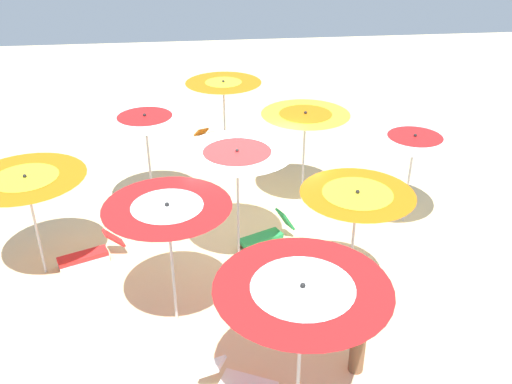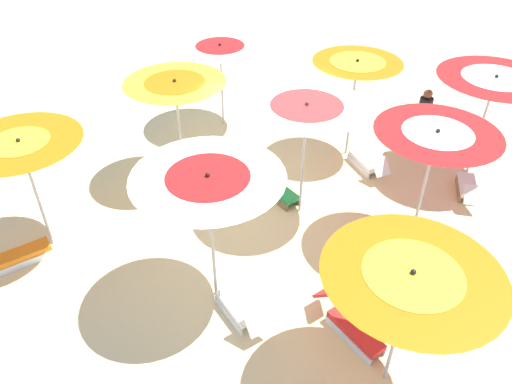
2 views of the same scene
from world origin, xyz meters
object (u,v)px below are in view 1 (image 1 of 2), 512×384
object	(u,v)px
beach_umbrella_0	(27,185)
lounger_5	(309,303)
beach_umbrella_7	(305,121)
beach_umbrella_3	(145,123)
beach_umbrella_5	(357,202)
beach_umbrella_2	(302,298)
lounger_1	(209,145)
beach_umbrella_1	(168,215)
beachgoer_0	(360,329)
lounger_4	(243,383)
lounger_3	(266,236)
beach_umbrella_8	(414,144)
lounger_0	(128,213)
beach_umbrella_6	(224,88)
beach_umbrella_4	(237,160)
lounger_2	(88,255)

from	to	relation	value
beach_umbrella_0	lounger_5	bearing A→B (deg)	-109.82
beach_umbrella_7	lounger_5	world-z (taller)	beach_umbrella_7
beach_umbrella_3	beach_umbrella_7	distance (m)	3.58
beach_umbrella_5	lounger_5	size ratio (longest dim) A/B	1.86
beach_umbrella_2	lounger_1	size ratio (longest dim) A/B	1.68
beach_umbrella_1	beachgoer_0	bearing A→B (deg)	-118.32
beach_umbrella_3	lounger_4	world-z (taller)	beach_umbrella_3
lounger_5	lounger_3	bearing A→B (deg)	92.83
beach_umbrella_8	beachgoer_0	world-z (taller)	beach_umbrella_8
beach_umbrella_2	lounger_5	distance (m)	2.95
beach_umbrella_8	beach_umbrella_2	bearing A→B (deg)	145.64
beach_umbrella_1	lounger_5	world-z (taller)	beach_umbrella_1
beach_umbrella_8	lounger_1	world-z (taller)	beach_umbrella_8
beach_umbrella_8	lounger_0	bearing A→B (deg)	83.06
beach_umbrella_2	beach_umbrella_8	world-z (taller)	beach_umbrella_2
beach_umbrella_2	lounger_1	bearing A→B (deg)	5.07
beach_umbrella_6	lounger_4	xyz separation A→B (m)	(-8.40, 0.33, -1.88)
beach_umbrella_2	lounger_3	distance (m)	4.80
lounger_1	lounger_3	distance (m)	5.11
beach_umbrella_4	lounger_2	distance (m)	3.65
lounger_2	lounger_4	bearing A→B (deg)	104.95
lounger_4	beach_umbrella_3	bearing A→B (deg)	131.54
beach_umbrella_4	beach_umbrella_5	xyz separation A→B (m)	(-1.70, -1.85, -0.08)
beach_umbrella_7	beachgoer_0	distance (m)	5.65
lounger_5	beachgoer_0	distance (m)	1.64
beach_umbrella_7	lounger_2	size ratio (longest dim) A/B	1.69
beach_umbrella_1	lounger_4	distance (m)	2.83
lounger_0	lounger_5	size ratio (longest dim) A/B	0.93
beach_umbrella_2	beach_umbrella_4	distance (m)	4.08
lounger_3	beach_umbrella_5	bearing A→B (deg)	96.92
beach_umbrella_3	beach_umbrella_6	world-z (taller)	beach_umbrella_3
lounger_1	lounger_2	xyz separation A→B (m)	(-5.26, 2.69, 0.00)
beach_umbrella_5	beach_umbrella_6	size ratio (longest dim) A/B	1.03
beach_umbrella_1	beach_umbrella_8	xyz separation A→B (m)	(2.75, -5.15, -0.23)
beach_umbrella_7	beach_umbrella_3	bearing A→B (deg)	92.68
beach_umbrella_5	lounger_3	size ratio (longest dim) A/B	1.84
beach_umbrella_1	beach_umbrella_8	world-z (taller)	beach_umbrella_1
beach_umbrella_0	lounger_3	distance (m)	4.84
lounger_0	lounger_4	bearing A→B (deg)	-88.74
lounger_4	lounger_5	size ratio (longest dim) A/B	0.97
beach_umbrella_1	lounger_5	xyz separation A→B (m)	(-0.08, -2.36, -1.96)
lounger_3	lounger_5	size ratio (longest dim) A/B	1.01
lounger_0	lounger_5	distance (m)	5.01
lounger_2	lounger_3	bearing A→B (deg)	161.75
lounger_5	beachgoer_0	world-z (taller)	beachgoer_0
beach_umbrella_6	lounger_4	world-z (taller)	beach_umbrella_6
beach_umbrella_5	beach_umbrella_8	size ratio (longest dim) A/B	1.08
beach_umbrella_3	lounger_4	xyz separation A→B (m)	(-5.59, -1.55, -2.05)
beach_umbrella_2	beach_umbrella_4	xyz separation A→B (m)	(4.06, 0.47, 0.07)
beach_umbrella_2	beach_umbrella_3	bearing A→B (deg)	20.77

